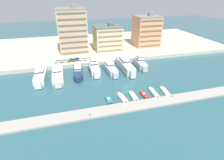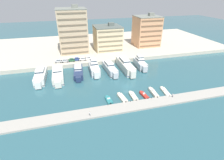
% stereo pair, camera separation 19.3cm
% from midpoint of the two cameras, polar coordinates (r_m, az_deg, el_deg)
% --- Properties ---
extents(ground_plane, '(400.00, 400.00, 0.00)m').
position_cam_midpoint_polar(ground_plane, '(78.27, 4.66, -2.18)').
color(ground_plane, '#2D5B66').
extents(quay_promenade, '(180.00, 70.00, 2.12)m').
position_cam_midpoint_polar(quay_promenade, '(134.25, -4.49, 11.16)').
color(quay_promenade, beige).
rests_on(quay_promenade, ground).
extents(pier_dock, '(120.00, 5.65, 0.65)m').
position_cam_midpoint_polar(pier_dock, '(66.49, 9.01, -8.08)').
color(pier_dock, '#A8A399').
rests_on(pier_dock, ground).
extents(yacht_white_far_left, '(5.33, 18.03, 7.13)m').
position_cam_midpoint_polar(yacht_white_far_left, '(89.08, -22.40, 1.13)').
color(yacht_white_far_left, white).
rests_on(yacht_white_far_left, ground).
extents(yacht_ivory_left, '(5.17, 20.20, 6.74)m').
position_cam_midpoint_polar(yacht_ivory_left, '(88.10, -17.34, 1.62)').
color(yacht_ivory_left, silver).
rests_on(yacht_ivory_left, ground).
extents(yacht_navy_mid_left, '(5.72, 17.93, 5.99)m').
position_cam_midpoint_polar(yacht_navy_mid_left, '(89.79, -11.02, 2.67)').
color(yacht_navy_mid_left, navy).
rests_on(yacht_navy_mid_left, ground).
extents(yacht_white_center_left, '(4.69, 15.67, 8.90)m').
position_cam_midpoint_polar(yacht_white_center_left, '(90.48, -5.93, 3.90)').
color(yacht_white_center_left, white).
rests_on(yacht_white_center_left, ground).
extents(yacht_silver_center, '(5.22, 18.04, 6.81)m').
position_cam_midpoint_polar(yacht_silver_center, '(90.97, -0.74, 3.79)').
color(yacht_silver_center, silver).
rests_on(yacht_silver_center, ground).
extents(yacht_ivory_center_right, '(4.83, 22.59, 7.80)m').
position_cam_midpoint_polar(yacht_ivory_center_right, '(93.52, 4.30, 4.71)').
color(yacht_ivory_center_right, silver).
rests_on(yacht_ivory_center_right, ground).
extents(yacht_silver_mid_right, '(5.07, 15.12, 8.21)m').
position_cam_midpoint_polar(yacht_silver_mid_right, '(97.85, 9.14, 5.39)').
color(yacht_silver_mid_right, silver).
rests_on(yacht_silver_mid_right, ground).
extents(motorboat_teal_far_left, '(2.19, 6.03, 1.06)m').
position_cam_midpoint_polar(motorboat_teal_far_left, '(68.46, -1.13, -6.49)').
color(motorboat_teal_far_left, teal).
rests_on(motorboat_teal_far_left, ground).
extents(motorboat_cream_left, '(2.76, 7.20, 1.08)m').
position_cam_midpoint_polar(motorboat_cream_left, '(69.42, 3.25, -5.84)').
color(motorboat_cream_left, beige).
rests_on(motorboat_cream_left, ground).
extents(motorboat_cream_mid_left, '(2.09, 7.07, 1.54)m').
position_cam_midpoint_polar(motorboat_cream_mid_left, '(70.95, 6.85, -5.23)').
color(motorboat_cream_mid_left, beige).
rests_on(motorboat_cream_mid_left, ground).
extents(motorboat_red_center_left, '(2.13, 6.22, 1.36)m').
position_cam_midpoint_polar(motorboat_red_center_left, '(72.31, 10.35, -4.87)').
color(motorboat_red_center_left, red).
rests_on(motorboat_red_center_left, ground).
extents(motorboat_cream_center, '(2.14, 8.14, 1.68)m').
position_cam_midpoint_polar(motorboat_cream_center, '(74.68, 13.30, -3.98)').
color(motorboat_cream_center, beige).
rests_on(motorboat_cream_center, ground).
extents(motorboat_cream_center_right, '(2.73, 8.20, 1.10)m').
position_cam_midpoint_polar(motorboat_cream_center_right, '(76.99, 16.92, -3.63)').
color(motorboat_cream_center_right, beige).
rests_on(motorboat_cream_center_right, ground).
extents(car_silver_far_left, '(4.19, 2.10, 1.80)m').
position_cam_midpoint_polar(car_silver_far_left, '(102.60, -17.15, 5.98)').
color(car_silver_far_left, '#B7BCC1').
rests_on(car_silver_far_left, quay_promenade).
extents(car_silver_left, '(4.14, 1.99, 1.80)m').
position_cam_midpoint_polar(car_silver_left, '(102.11, -15.20, 6.14)').
color(car_silver_left, '#B7BCC1').
rests_on(car_silver_left, quay_promenade).
extents(car_green_mid_left, '(4.15, 2.03, 1.80)m').
position_cam_midpoint_polar(car_green_mid_left, '(102.19, -13.23, 6.40)').
color(car_green_mid_left, '#2D6642').
rests_on(car_green_mid_left, quay_promenade).
extents(car_blue_center_left, '(4.11, 1.95, 1.80)m').
position_cam_midpoint_polar(car_blue_center_left, '(102.88, -11.60, 6.72)').
color(car_blue_center_left, '#28428E').
rests_on(car_blue_center_left, quay_promenade).
extents(car_white_center, '(4.14, 2.00, 1.80)m').
position_cam_midpoint_polar(car_white_center, '(102.67, -9.66, 6.85)').
color(car_white_center, white).
rests_on(car_white_center, quay_promenade).
extents(car_white_center_right, '(4.13, 1.98, 1.80)m').
position_cam_midpoint_polar(car_white_center_right, '(103.27, -7.90, 7.10)').
color(car_white_center_right, white).
rests_on(car_white_center_right, quay_promenade).
extents(apartment_block_far_left, '(17.73, 15.18, 28.72)m').
position_cam_midpoint_polar(apartment_block_far_left, '(115.82, -12.82, 15.34)').
color(apartment_block_far_left, '#C6AD89').
rests_on(apartment_block_far_left, quay_promenade).
extents(apartment_block_left, '(17.32, 16.88, 17.46)m').
position_cam_midpoint_polar(apartment_block_left, '(119.96, -1.58, 13.63)').
color(apartment_block_left, beige).
rests_on(apartment_block_left, quay_promenade).
extents(apartment_block_mid_left, '(17.03, 15.42, 22.36)m').
position_cam_midpoint_polar(apartment_block_mid_left, '(131.03, 11.09, 15.44)').
color(apartment_block_mid_left, tan).
rests_on(apartment_block_mid_left, quay_promenade).
extents(pedestrian_near_edge, '(0.31, 0.68, 1.76)m').
position_cam_midpoint_polar(pedestrian_near_edge, '(60.10, -7.23, -10.69)').
color(pedestrian_near_edge, '#4C515B').
rests_on(pedestrian_near_edge, pier_dock).
extents(pedestrian_mid_deck, '(0.37, 0.56, 1.58)m').
position_cam_midpoint_polar(pedestrian_mid_deck, '(73.15, 19.16, -4.64)').
color(pedestrian_mid_deck, '#282D3D').
rests_on(pedestrian_mid_deck, pier_dock).
extents(bollard_west, '(0.20, 0.20, 0.61)m').
position_cam_midpoint_polar(bollard_west, '(64.86, -1.35, -8.01)').
color(bollard_west, '#2D2D33').
rests_on(bollard_west, pier_dock).
extents(bollard_west_mid, '(0.20, 0.20, 0.61)m').
position_cam_midpoint_polar(bollard_west_mid, '(67.11, 6.00, -6.81)').
color(bollard_west_mid, '#2D2D33').
rests_on(bollard_west_mid, pier_dock).
extents(bollard_east_mid, '(0.20, 0.20, 0.61)m').
position_cam_midpoint_polar(bollard_east_mid, '(70.40, 12.74, -5.61)').
color(bollard_east_mid, '#2D2D33').
rests_on(bollard_east_mid, pier_dock).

